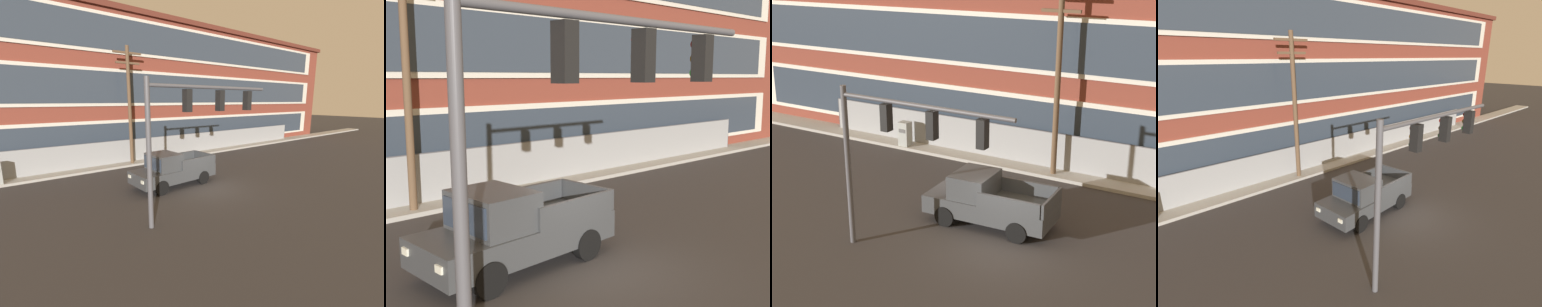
# 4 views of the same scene
# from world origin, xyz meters

# --- Properties ---
(ground_plane) EXTENTS (160.00, 160.00, 0.00)m
(ground_plane) POSITION_xyz_m (0.00, 0.00, 0.00)
(ground_plane) COLOR #333030
(sidewalk_building_side) EXTENTS (80.00, 1.66, 0.16)m
(sidewalk_building_side) POSITION_xyz_m (0.00, 8.01, 0.08)
(sidewalk_building_side) COLOR #9E9B93
(sidewalk_building_side) RESTS_ON ground
(brick_mill_building) EXTENTS (51.49, 8.51, 11.81)m
(brick_mill_building) POSITION_xyz_m (1.74, 12.80, 5.92)
(brick_mill_building) COLOR brown
(brick_mill_building) RESTS_ON ground
(chain_link_fence) EXTENTS (35.01, 0.06, 1.93)m
(chain_link_fence) POSITION_xyz_m (2.47, 8.33, 0.98)
(chain_link_fence) COLOR gray
(chain_link_fence) RESTS_ON ground
(traffic_signal_mast) EXTENTS (6.49, 0.43, 5.78)m
(traffic_signal_mast) POSITION_xyz_m (-2.66, -2.24, 4.27)
(traffic_signal_mast) COLOR #4C4C51
(traffic_signal_mast) RESTS_ON ground
(pickup_truck_dark_grey) EXTENTS (5.11, 2.32, 2.01)m
(pickup_truck_dark_grey) POSITION_xyz_m (-1.34, 1.60, 0.95)
(pickup_truck_dark_grey) COLOR #383A3D
(pickup_truck_dark_grey) RESTS_ON ground
(utility_pole_near_corner) EXTENTS (2.13, 0.26, 8.80)m
(utility_pole_near_corner) POSITION_xyz_m (-1.17, 7.67, 4.81)
(utility_pole_near_corner) COLOR brown
(utility_pole_near_corner) RESTS_ON ground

